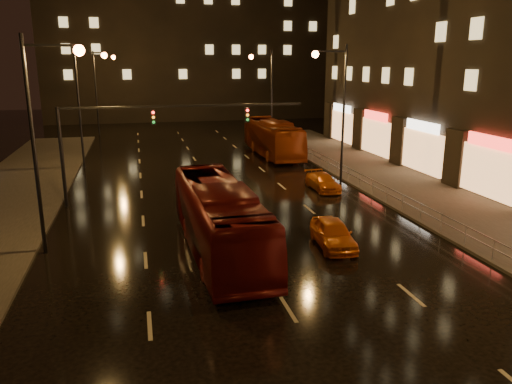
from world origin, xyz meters
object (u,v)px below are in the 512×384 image
bus_red (219,218)px  taxi_near (333,233)px  taxi_far (323,182)px  bus_curb (273,138)px

bus_red → taxi_near: size_ratio=3.01×
taxi_near → taxi_far: bearing=77.1°
bus_red → taxi_near: bus_red is taller
bus_red → taxi_far: 13.60m
bus_red → taxi_near: (5.50, -0.64, -0.99)m
bus_red → taxi_far: bus_red is taller
bus_curb → taxi_near: 24.75m
bus_curb → taxi_far: bearing=-90.8°
bus_red → bus_curb: bus_curb is taller
bus_curb → taxi_near: bus_curb is taller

